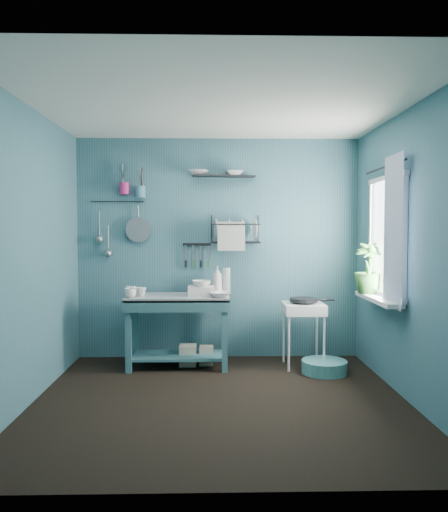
{
  "coord_description": "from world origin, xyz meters",
  "views": [
    {
      "loc": [
        -0.07,
        -4.21,
        1.47
      ],
      "look_at": [
        0.05,
        0.85,
        1.2
      ],
      "focal_mm": 35.0,
      "sensor_mm": 36.0,
      "label": 1
    }
  ],
  "objects_px": {
    "work_counter": "(178,331)",
    "wash_tub": "(201,291)",
    "water_bottle": "(226,280)",
    "dish_rack": "(235,229)",
    "soap_bottle": "(217,279)",
    "floor_basin": "(324,367)",
    "frying_pan": "(304,300)",
    "hotplate_stand": "(303,335)",
    "mug_left": "(130,293)",
    "colander": "(138,230)",
    "utensil_cup_teal": "(140,192)",
    "mug_right": "(131,291)",
    "storage_tin_small": "(206,355)",
    "mug_mid": "(141,292)",
    "utensil_cup_magenta": "(124,189)",
    "potted_plant": "(369,268)",
    "storage_tin_large": "(188,355)"
  },
  "relations": [
    {
      "from": "dish_rack",
      "to": "potted_plant",
      "type": "height_order",
      "value": "dish_rack"
    },
    {
      "from": "mug_right",
      "to": "water_bottle",
      "type": "xyz_separation_m",
      "value": [
        1.02,
        0.22,
        0.09
      ]
    },
    {
      "from": "mug_right",
      "to": "soap_bottle",
      "type": "distance_m",
      "value": 0.95
    },
    {
      "from": "work_counter",
      "to": "soap_bottle",
      "type": "xyz_separation_m",
      "value": [
        0.42,
        0.2,
        0.53
      ]
    },
    {
      "from": "hotplate_stand",
      "to": "utensil_cup_teal",
      "type": "bearing_deg",
      "value": 165.92
    },
    {
      "from": "colander",
      "to": "potted_plant",
      "type": "height_order",
      "value": "colander"
    },
    {
      "from": "storage_tin_small",
      "to": "colander",
      "type": "bearing_deg",
      "value": 159.34
    },
    {
      "from": "utensil_cup_teal",
      "to": "utensil_cup_magenta",
      "type": "bearing_deg",
      "value": 180.0
    },
    {
      "from": "wash_tub",
      "to": "potted_plant",
      "type": "relative_size",
      "value": 0.55
    },
    {
      "from": "wash_tub",
      "to": "water_bottle",
      "type": "height_order",
      "value": "water_bottle"
    },
    {
      "from": "work_counter",
      "to": "mug_mid",
      "type": "distance_m",
      "value": 0.58
    },
    {
      "from": "soap_bottle",
      "to": "hotplate_stand",
      "type": "height_order",
      "value": "soap_bottle"
    },
    {
      "from": "storage_tin_small",
      "to": "water_bottle",
      "type": "bearing_deg",
      "value": 32.47
    },
    {
      "from": "work_counter",
      "to": "mug_right",
      "type": "distance_m",
      "value": 0.66
    },
    {
      "from": "mug_right",
      "to": "storage_tin_large",
      "type": "xyz_separation_m",
      "value": [
        0.6,
        0.05,
        -0.71
      ]
    },
    {
      "from": "work_counter",
      "to": "wash_tub",
      "type": "relative_size",
      "value": 3.88
    },
    {
      "from": "colander",
      "to": "utensil_cup_teal",
      "type": "bearing_deg",
      "value": -41.41
    },
    {
      "from": "mug_right",
      "to": "dish_rack",
      "type": "relative_size",
      "value": 0.22
    },
    {
      "from": "potted_plant",
      "to": "wash_tub",
      "type": "bearing_deg",
      "value": 168.8
    },
    {
      "from": "mug_left",
      "to": "colander",
      "type": "distance_m",
      "value": 0.84
    },
    {
      "from": "mug_left",
      "to": "water_bottle",
      "type": "height_order",
      "value": "water_bottle"
    },
    {
      "from": "storage_tin_small",
      "to": "utensil_cup_teal",
      "type": "bearing_deg",
      "value": 160.52
    },
    {
      "from": "dish_rack",
      "to": "utensil_cup_magenta",
      "type": "bearing_deg",
      "value": -174.44
    },
    {
      "from": "water_bottle",
      "to": "dish_rack",
      "type": "height_order",
      "value": "dish_rack"
    },
    {
      "from": "mug_mid",
      "to": "potted_plant",
      "type": "height_order",
      "value": "potted_plant"
    },
    {
      "from": "mug_right",
      "to": "storage_tin_small",
      "type": "distance_m",
      "value": 1.08
    },
    {
      "from": "water_bottle",
      "to": "dish_rack",
      "type": "xyz_separation_m",
      "value": [
        0.1,
        0.07,
        0.57
      ]
    },
    {
      "from": "work_counter",
      "to": "water_bottle",
      "type": "distance_m",
      "value": 0.77
    },
    {
      "from": "water_bottle",
      "to": "hotplate_stand",
      "type": "relative_size",
      "value": 0.41
    },
    {
      "from": "utensil_cup_magenta",
      "to": "floor_basin",
      "type": "bearing_deg",
      "value": -16.12
    },
    {
      "from": "colander",
      "to": "potted_plant",
      "type": "xyz_separation_m",
      "value": [
        2.4,
        -0.72,
        -0.38
      ]
    },
    {
      "from": "potted_plant",
      "to": "utensil_cup_magenta",
      "type": "bearing_deg",
      "value": 164.78
    },
    {
      "from": "work_counter",
      "to": "soap_bottle",
      "type": "bearing_deg",
      "value": 15.65
    },
    {
      "from": "frying_pan",
      "to": "floor_basin",
      "type": "height_order",
      "value": "frying_pan"
    },
    {
      "from": "work_counter",
      "to": "wash_tub",
      "type": "bearing_deg",
      "value": -14.38
    },
    {
      "from": "soap_bottle",
      "to": "floor_basin",
      "type": "height_order",
      "value": "soap_bottle"
    },
    {
      "from": "utensil_cup_magenta",
      "to": "storage_tin_small",
      "type": "height_order",
      "value": "utensil_cup_magenta"
    },
    {
      "from": "frying_pan",
      "to": "storage_tin_small",
      "type": "bearing_deg",
      "value": 174.33
    },
    {
      "from": "work_counter",
      "to": "storage_tin_small",
      "type": "distance_m",
      "value": 0.42
    },
    {
      "from": "mug_mid",
      "to": "utensil_cup_magenta",
      "type": "bearing_deg",
      "value": 120.68
    },
    {
      "from": "dish_rack",
      "to": "utensil_cup_teal",
      "type": "bearing_deg",
      "value": -174.83
    },
    {
      "from": "colander",
      "to": "floor_basin",
      "type": "height_order",
      "value": "colander"
    },
    {
      "from": "floor_basin",
      "to": "storage_tin_small",
      "type": "bearing_deg",
      "value": 163.69
    },
    {
      "from": "work_counter",
      "to": "utensil_cup_teal",
      "type": "distance_m",
      "value": 1.6
    },
    {
      "from": "storage_tin_large",
      "to": "mug_right",
      "type": "bearing_deg",
      "value": -175.24
    },
    {
      "from": "mug_mid",
      "to": "work_counter",
      "type": "bearing_deg",
      "value": 8.97
    },
    {
      "from": "frying_pan",
      "to": "hotplate_stand",
      "type": "bearing_deg",
      "value": 180.0
    },
    {
      "from": "dish_rack",
      "to": "storage_tin_large",
      "type": "bearing_deg",
      "value": -147.44
    },
    {
      "from": "utensil_cup_teal",
      "to": "dish_rack",
      "type": "bearing_deg",
      "value": -2.7
    },
    {
      "from": "water_bottle",
      "to": "colander",
      "type": "relative_size",
      "value": 1.0
    }
  ]
}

